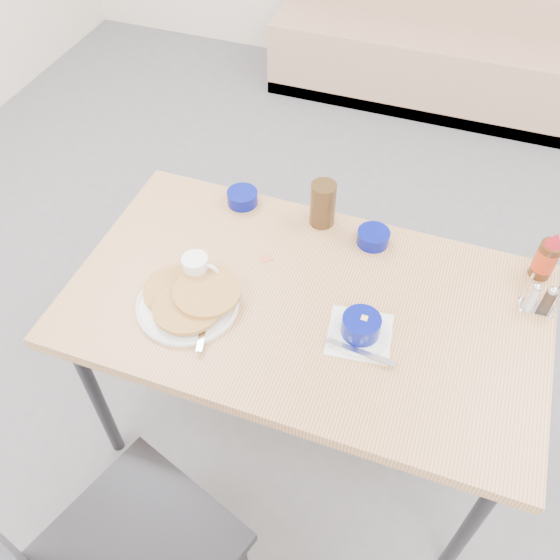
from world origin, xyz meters
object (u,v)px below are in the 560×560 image
(pancake_plate, at_px, (189,300))
(butter_bowl, at_px, (373,237))
(creamer_bowl, at_px, (242,198))
(dining_table, at_px, (305,313))
(condiment_caddy, at_px, (540,299))
(booth_bench, at_px, (431,41))
(coffee_mug, at_px, (197,269))
(syrup_bottle, at_px, (547,257))
(grits_setting, at_px, (361,328))
(amber_tumbler, at_px, (323,204))

(pancake_plate, bearing_deg, butter_bowl, 44.24)
(creamer_bowl, bearing_deg, butter_bowl, -4.63)
(dining_table, relative_size, condiment_caddy, 12.18)
(booth_bench, xyz_separation_m, creamer_bowl, (-0.34, -2.19, 0.43))
(coffee_mug, xyz_separation_m, syrup_bottle, (0.97, 0.37, 0.03))
(grits_setting, bearing_deg, booth_bench, 93.98)
(grits_setting, bearing_deg, butter_bowl, 98.25)
(booth_bench, distance_m, syrup_bottle, 2.34)
(condiment_caddy, bearing_deg, pancake_plate, -164.65)
(pancake_plate, distance_m, condiment_caddy, 1.01)
(amber_tumbler, bearing_deg, condiment_caddy, -11.45)
(dining_table, relative_size, pancake_plate, 4.67)
(coffee_mug, bearing_deg, booth_bench, 82.59)
(grits_setting, xyz_separation_m, creamer_bowl, (-0.52, 0.41, -0.01))
(amber_tumbler, bearing_deg, booth_bench, 88.55)
(pancake_plate, xyz_separation_m, creamer_bowl, (-0.02, 0.47, 0.00))
(pancake_plate, distance_m, syrup_bottle, 1.07)
(coffee_mug, xyz_separation_m, creamer_bowl, (-0.00, 0.37, -0.02))
(pancake_plate, relative_size, syrup_bottle, 1.74)
(dining_table, height_order, amber_tumbler, amber_tumbler)
(creamer_bowl, bearing_deg, syrup_bottle, -0.00)
(butter_bowl, distance_m, syrup_bottle, 0.52)
(amber_tumbler, relative_size, condiment_caddy, 1.35)
(dining_table, relative_size, creamer_bowl, 13.44)
(coffee_mug, relative_size, grits_setting, 0.54)
(dining_table, height_order, grits_setting, grits_setting)
(booth_bench, relative_size, pancake_plate, 6.33)
(grits_setting, bearing_deg, amber_tumbler, 120.06)
(syrup_bottle, bearing_deg, pancake_plate, -153.86)
(booth_bench, height_order, coffee_mug, booth_bench)
(amber_tumbler, bearing_deg, coffee_mug, -127.03)
(coffee_mug, height_order, syrup_bottle, syrup_bottle)
(creamer_bowl, height_order, condiment_caddy, condiment_caddy)
(dining_table, distance_m, creamer_bowl, 0.49)
(amber_tumbler, distance_m, syrup_bottle, 0.70)
(dining_table, xyz_separation_m, grits_setting, (0.18, -0.07, 0.09))
(grits_setting, bearing_deg, coffee_mug, 175.55)
(grits_setting, height_order, amber_tumbler, amber_tumbler)
(booth_bench, relative_size, syrup_bottle, 11.03)
(condiment_caddy, bearing_deg, booth_bench, 101.73)
(butter_bowl, height_order, syrup_bottle, syrup_bottle)
(creamer_bowl, xyz_separation_m, amber_tumbler, (0.28, 0.00, 0.05))
(booth_bench, bearing_deg, pancake_plate, -96.76)
(coffee_mug, relative_size, butter_bowl, 1.12)
(grits_setting, height_order, condiment_caddy, condiment_caddy)
(coffee_mug, distance_m, creamer_bowl, 0.37)
(creamer_bowl, relative_size, amber_tumbler, 0.67)
(dining_table, height_order, creamer_bowl, creamer_bowl)
(condiment_caddy, bearing_deg, grits_setting, -153.36)
(dining_table, xyz_separation_m, coffee_mug, (-0.33, -0.03, 0.11))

